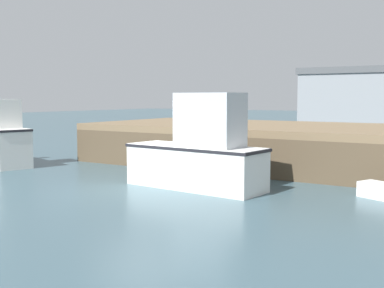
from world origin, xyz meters
The scene contains 5 objects.
ground centered at (0.00, 0.00, -0.05)m, with size 120.00×160.00×0.10m.
pier centered at (1.41, 6.26, 1.27)m, with size 14.78×6.50×1.54m.
fishing_boat_near_left centered at (-7.46, 1.08, 0.98)m, with size 3.42×2.16×2.51m.
fishing_boat_near_right centered at (1.35, 1.04, 1.01)m, with size 4.28×1.75×2.71m.
warehouse centered at (-1.15, 28.93, 2.44)m, with size 8.21×5.37×4.85m.
Camera 1 is at (8.57, -10.83, 2.59)m, focal length 46.28 mm.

